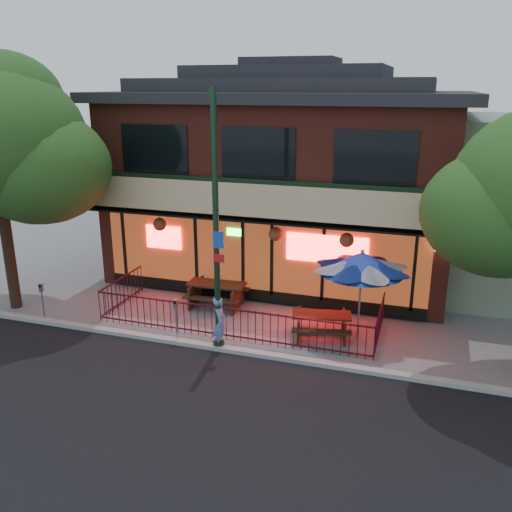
# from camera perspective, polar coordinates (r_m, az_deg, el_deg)

# --- Properties ---
(ground) EXTENTS (80.00, 80.00, 0.00)m
(ground) POSITION_cam_1_polar(r_m,az_deg,el_deg) (15.74, -3.39, -9.00)
(ground) COLOR gray
(ground) RESTS_ON ground
(asphalt_street) EXTENTS (80.00, 11.00, 0.00)m
(asphalt_street) POSITION_cam_1_polar(r_m,az_deg,el_deg) (11.25, -15.34, -21.83)
(asphalt_street) COLOR black
(asphalt_street) RESTS_ON ground
(curb) EXTENTS (80.00, 0.25, 0.12)m
(curb) POSITION_cam_1_polar(r_m,az_deg,el_deg) (15.30, -4.08, -9.59)
(curb) COLOR #999993
(curb) RESTS_ON ground
(restaurant_building) EXTENTS (12.96, 9.49, 8.05)m
(restaurant_building) POSITION_cam_1_polar(r_m,az_deg,el_deg) (21.06, 3.50, 9.60)
(restaurant_building) COLOR maroon
(restaurant_building) RESTS_ON ground
(patio_fence) EXTENTS (8.44, 2.62, 1.00)m
(patio_fence) POSITION_cam_1_polar(r_m,az_deg,el_deg) (15.90, -2.78, -6.20)
(patio_fence) COLOR #3E0D18
(patio_fence) RESTS_ON ground
(street_light) EXTENTS (0.43, 0.32, 7.00)m
(street_light) POSITION_cam_1_polar(r_m,az_deg,el_deg) (14.25, -4.19, 1.70)
(street_light) COLOR #15301D
(street_light) RESTS_ON ground
(picnic_table_left) EXTENTS (1.95, 1.52, 0.81)m
(picnic_table_left) POSITION_cam_1_polar(r_m,az_deg,el_deg) (17.96, -4.16, -3.70)
(picnic_table_left) COLOR #3A2415
(picnic_table_left) RESTS_ON ground
(picnic_table_right) EXTENTS (1.92, 1.61, 0.72)m
(picnic_table_right) POSITION_cam_1_polar(r_m,az_deg,el_deg) (15.92, 6.91, -6.89)
(picnic_table_right) COLOR #311F11
(picnic_table_right) RESTS_ON ground
(patio_umbrella) EXTENTS (2.35, 2.35, 2.69)m
(patio_umbrella) POSITION_cam_1_polar(r_m,az_deg,el_deg) (15.41, 11.09, -0.69)
(patio_umbrella) COLOR gray
(patio_umbrella) RESTS_ON ground
(pedestrian) EXTENTS (0.53, 0.64, 1.52)m
(pedestrian) POSITION_cam_1_polar(r_m,az_deg,el_deg) (15.11, -3.84, -7.00)
(pedestrian) COLOR #5D7DBB
(pedestrian) RESTS_ON ground
(parking_meter_near) EXTENTS (0.12, 0.11, 1.30)m
(parking_meter_near) POSITION_cam_1_polar(r_m,az_deg,el_deg) (15.52, -8.43, -5.99)
(parking_meter_near) COLOR #93969B
(parking_meter_near) RESTS_ON ground
(parking_meter_far) EXTENTS (0.13, 0.11, 1.26)m
(parking_meter_far) POSITION_cam_1_polar(r_m,az_deg,el_deg) (17.90, -21.60, -3.93)
(parking_meter_far) COLOR gray
(parking_meter_far) RESTS_ON ground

